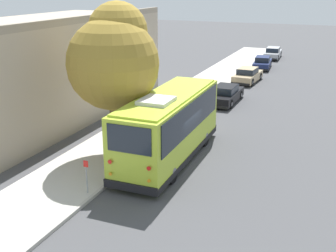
# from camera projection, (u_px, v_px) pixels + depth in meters

# --- Properties ---
(ground_plane) EXTENTS (160.00, 160.00, 0.00)m
(ground_plane) POSITION_uv_depth(u_px,v_px,m) (176.00, 161.00, 21.27)
(ground_plane) COLOR #474749
(sidewalk_slab) EXTENTS (80.00, 3.75, 0.15)m
(sidewalk_slab) POSITION_uv_depth(u_px,v_px,m) (112.00, 149.00, 22.59)
(sidewalk_slab) COLOR beige
(sidewalk_slab) RESTS_ON ground
(curb_strip) EXTENTS (80.00, 0.14, 0.15)m
(curb_strip) POSITION_uv_depth(u_px,v_px,m) (144.00, 154.00, 21.88)
(curb_strip) COLOR #AAA69D
(curb_strip) RESTS_ON ground
(shuttle_bus) EXTENTS (8.86, 2.79, 3.57)m
(shuttle_bus) POSITION_uv_depth(u_px,v_px,m) (169.00, 124.00, 20.82)
(shuttle_bus) COLOR #ADC633
(shuttle_bus) RESTS_ON ground
(parked_sedan_black) EXTENTS (4.67, 1.80, 1.32)m
(parked_sedan_black) POSITION_uv_depth(u_px,v_px,m) (226.00, 95.00, 31.46)
(parked_sedan_black) COLOR black
(parked_sedan_black) RESTS_ON ground
(parked_sedan_tan) EXTENTS (4.56, 2.02, 1.33)m
(parked_sedan_tan) POSITION_uv_depth(u_px,v_px,m) (248.00, 75.00, 38.03)
(parked_sedan_tan) COLOR tan
(parked_sedan_tan) RESTS_ON ground
(parked_sedan_navy) EXTENTS (4.47, 1.96, 1.29)m
(parked_sedan_navy) POSITION_uv_depth(u_px,v_px,m) (262.00, 63.00, 44.16)
(parked_sedan_navy) COLOR #19234C
(parked_sedan_navy) RESTS_ON ground
(parked_sedan_silver) EXTENTS (4.69, 1.84, 1.33)m
(parked_sedan_silver) POSITION_uv_depth(u_px,v_px,m) (273.00, 53.00, 50.16)
(parked_sedan_silver) COLOR #A8AAAF
(parked_sedan_silver) RESTS_ON ground
(street_tree) EXTENTS (4.54, 4.54, 7.60)m
(street_tree) POSITION_uv_depth(u_px,v_px,m) (114.00, 57.00, 20.46)
(street_tree) COLOR brown
(street_tree) RESTS_ON sidewalk_slab
(sign_post_near) EXTENTS (0.06, 0.22, 1.46)m
(sign_post_near) POSITION_uv_depth(u_px,v_px,m) (87.00, 176.00, 17.45)
(sign_post_near) COLOR gray
(sign_post_near) RESTS_ON sidewalk_slab
(sign_post_far) EXTENTS (0.06, 0.06, 1.22)m
(sign_post_far) POSITION_uv_depth(u_px,v_px,m) (108.00, 164.00, 18.99)
(sign_post_far) COLOR gray
(sign_post_far) RESTS_ON sidewalk_slab
(building_backdrop) EXTENTS (19.38, 7.91, 6.71)m
(building_backdrop) POSITION_uv_depth(u_px,v_px,m) (45.00, 68.00, 27.93)
(building_backdrop) COLOR tan
(building_backdrop) RESTS_ON ground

